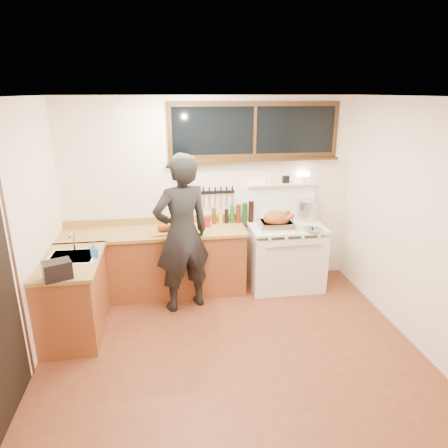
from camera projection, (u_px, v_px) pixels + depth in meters
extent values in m
cube|color=#612C19|center=(231.00, 351.00, 4.29)|extent=(4.00, 3.50, 0.02)
cube|color=white|center=(210.00, 193.00, 5.54)|extent=(4.00, 0.05, 2.60)
cube|color=white|center=(286.00, 346.00, 2.21)|extent=(4.00, 0.05, 2.60)
cube|color=white|center=(10.00, 249.00, 3.58)|extent=(0.05, 3.50, 2.60)
cube|color=white|center=(423.00, 227.00, 4.16)|extent=(0.05, 3.50, 2.60)
cube|color=white|center=(233.00, 94.00, 3.46)|extent=(4.00, 3.50, 0.05)
cube|color=brown|center=(155.00, 264.00, 5.40)|extent=(2.40, 0.60, 0.86)
cube|color=#A37D40|center=(153.00, 233.00, 5.24)|extent=(2.44, 0.64, 0.04)
cube|color=#A37D40|center=(153.00, 221.00, 5.50)|extent=(2.40, 0.03, 0.10)
sphere|color=#B78C38|center=(72.00, 258.00, 4.90)|extent=(0.03, 0.03, 0.03)
sphere|color=#B78C38|center=(113.00, 255.00, 4.98)|extent=(0.03, 0.03, 0.03)
sphere|color=#B78C38|center=(154.00, 253.00, 5.05)|extent=(0.03, 0.03, 0.03)
sphere|color=#B78C38|center=(193.00, 251.00, 5.12)|extent=(0.03, 0.03, 0.03)
sphere|color=#B78C38|center=(228.00, 249.00, 5.18)|extent=(0.03, 0.03, 0.03)
cube|color=brown|center=(74.00, 298.00, 4.49)|extent=(0.60, 1.05, 0.86)
cube|color=#A37D40|center=(70.00, 261.00, 4.35)|extent=(0.64, 1.09, 0.04)
cube|color=white|center=(73.00, 262.00, 4.44)|extent=(0.45, 0.40, 0.14)
cube|color=white|center=(72.00, 257.00, 4.42)|extent=(0.50, 0.45, 0.01)
cylinder|color=silver|center=(74.00, 241.00, 4.55)|extent=(0.02, 0.02, 0.24)
cylinder|color=silver|center=(71.00, 234.00, 4.44)|extent=(0.02, 0.18, 0.02)
cube|color=white|center=(285.00, 258.00, 5.61)|extent=(1.00, 0.70, 0.82)
cube|color=white|center=(286.00, 227.00, 5.46)|extent=(1.02, 0.72, 0.03)
cube|color=white|center=(293.00, 261.00, 5.26)|extent=(0.88, 0.02, 0.46)
cylinder|color=silver|center=(294.00, 246.00, 5.16)|extent=(0.75, 0.02, 0.02)
cylinder|color=white|center=(270.00, 239.00, 5.09)|extent=(0.04, 0.03, 0.04)
cylinder|color=white|center=(286.00, 238.00, 5.12)|extent=(0.04, 0.03, 0.04)
cylinder|color=white|center=(303.00, 238.00, 5.15)|extent=(0.04, 0.03, 0.04)
cylinder|color=white|center=(319.00, 237.00, 5.18)|extent=(0.04, 0.03, 0.04)
cube|color=white|center=(281.00, 202.00, 5.68)|extent=(1.00, 0.05, 0.50)
cube|color=white|center=(282.00, 184.00, 5.57)|extent=(1.00, 0.12, 0.03)
cylinder|color=white|center=(303.00, 179.00, 5.59)|extent=(0.09, 0.09, 0.09)
cube|color=#FFE5B2|center=(303.00, 174.00, 5.57)|extent=(0.16, 0.08, 0.05)
cube|color=black|center=(286.00, 179.00, 5.55)|extent=(0.09, 0.05, 0.10)
cylinder|color=white|center=(270.00, 180.00, 5.52)|extent=(0.04, 0.04, 0.09)
cylinder|color=white|center=(266.00, 180.00, 5.51)|extent=(0.04, 0.04, 0.09)
cube|color=black|center=(255.00, 130.00, 5.32)|extent=(2.20, 0.01, 0.62)
cube|color=black|center=(255.00, 104.00, 5.21)|extent=(2.32, 0.04, 0.06)
cube|color=black|center=(254.00, 156.00, 5.42)|extent=(2.32, 0.04, 0.06)
cube|color=black|center=(169.00, 132.00, 5.15)|extent=(0.06, 0.04, 0.62)
cube|color=black|center=(335.00, 129.00, 5.48)|extent=(0.06, 0.04, 0.62)
cube|color=black|center=(255.00, 130.00, 5.31)|extent=(0.04, 0.04, 0.62)
cube|color=black|center=(255.00, 160.00, 5.39)|extent=(2.32, 0.13, 0.03)
cube|color=black|center=(17.00, 277.00, 3.61)|extent=(0.01, 0.07, 2.10)
cube|color=black|center=(218.00, 192.00, 5.51)|extent=(0.46, 0.02, 0.04)
cube|color=silver|center=(204.00, 201.00, 5.50)|extent=(0.02, 0.00, 0.18)
cube|color=black|center=(204.00, 191.00, 5.46)|extent=(0.02, 0.02, 0.10)
cube|color=silver|center=(210.00, 200.00, 5.52)|extent=(0.02, 0.00, 0.18)
cube|color=black|center=(209.00, 191.00, 5.47)|extent=(0.02, 0.02, 0.10)
cube|color=silver|center=(215.00, 200.00, 5.53)|extent=(0.02, 0.00, 0.18)
cube|color=black|center=(215.00, 190.00, 5.48)|extent=(0.02, 0.02, 0.10)
cube|color=silver|center=(221.00, 200.00, 5.54)|extent=(0.03, 0.00, 0.18)
cube|color=black|center=(221.00, 190.00, 5.49)|extent=(0.02, 0.02, 0.10)
cube|color=silver|center=(227.00, 200.00, 5.55)|extent=(0.03, 0.00, 0.18)
cube|color=black|center=(227.00, 190.00, 5.51)|extent=(0.02, 0.02, 0.10)
cube|color=silver|center=(232.00, 200.00, 5.56)|extent=(0.03, 0.00, 0.18)
cube|color=black|center=(232.00, 190.00, 5.52)|extent=(0.02, 0.02, 0.10)
imported|color=black|center=(182.00, 234.00, 4.86)|extent=(0.85, 0.70, 1.98)
imported|color=blue|center=(94.00, 250.00, 4.39)|extent=(0.10, 0.10, 0.17)
cube|color=black|center=(57.00, 270.00, 3.88)|extent=(0.31, 0.27, 0.18)
cube|color=#A37D40|center=(165.00, 232.00, 5.18)|extent=(0.42, 0.36, 0.02)
ellipsoid|color=#94481B|center=(165.00, 227.00, 5.16)|extent=(0.23, 0.19, 0.12)
sphere|color=#94481B|center=(171.00, 224.00, 5.21)|extent=(0.05, 0.05, 0.05)
sphere|color=#94481B|center=(172.00, 226.00, 5.12)|extent=(0.05, 0.05, 0.05)
cube|color=silver|center=(276.00, 225.00, 5.32)|extent=(0.47, 0.37, 0.10)
cube|color=#3F3F42|center=(276.00, 222.00, 5.31)|extent=(0.42, 0.31, 0.03)
torus|color=silver|center=(259.00, 222.00, 5.27)|extent=(0.02, 0.10, 0.10)
torus|color=silver|center=(293.00, 221.00, 5.34)|extent=(0.02, 0.10, 0.10)
ellipsoid|color=#94481B|center=(277.00, 219.00, 5.29)|extent=(0.36, 0.29, 0.22)
cylinder|color=#94481B|center=(287.00, 219.00, 5.23)|extent=(0.13, 0.06, 0.10)
sphere|color=#94481B|center=(292.00, 216.00, 5.22)|extent=(0.07, 0.07, 0.07)
cylinder|color=#94481B|center=(283.00, 215.00, 5.38)|extent=(0.13, 0.06, 0.10)
sphere|color=#94481B|center=(288.00, 212.00, 5.38)|extent=(0.07, 0.07, 0.07)
cylinder|color=silver|center=(307.00, 210.00, 5.66)|extent=(0.40, 0.40, 0.29)
cylinder|color=silver|center=(278.00, 216.00, 5.68)|extent=(0.19, 0.19, 0.12)
cylinder|color=black|center=(274.00, 210.00, 5.77)|extent=(0.05, 0.16, 0.02)
cylinder|color=silver|center=(312.00, 230.00, 5.26)|extent=(0.33, 0.33, 0.02)
sphere|color=black|center=(313.00, 228.00, 5.25)|extent=(0.03, 0.03, 0.03)
cube|color=maroon|center=(206.00, 221.00, 5.39)|extent=(0.11, 0.09, 0.15)
cylinder|color=white|center=(187.00, 222.00, 5.37)|extent=(0.10, 0.10, 0.16)
cylinder|color=black|center=(214.00, 216.00, 5.50)|extent=(0.06, 0.06, 0.22)
cylinder|color=black|center=(221.00, 217.00, 5.52)|extent=(0.06, 0.06, 0.18)
cylinder|color=black|center=(226.00, 216.00, 5.53)|extent=(0.05, 0.05, 0.20)
cylinder|color=black|center=(232.00, 214.00, 5.53)|extent=(0.06, 0.06, 0.25)
cylinder|color=black|center=(238.00, 214.00, 5.54)|extent=(0.07, 0.07, 0.26)
cylinder|color=black|center=(245.00, 213.00, 5.55)|extent=(0.06, 0.06, 0.28)
cylinder|color=black|center=(251.00, 212.00, 5.56)|extent=(0.07, 0.07, 0.30)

